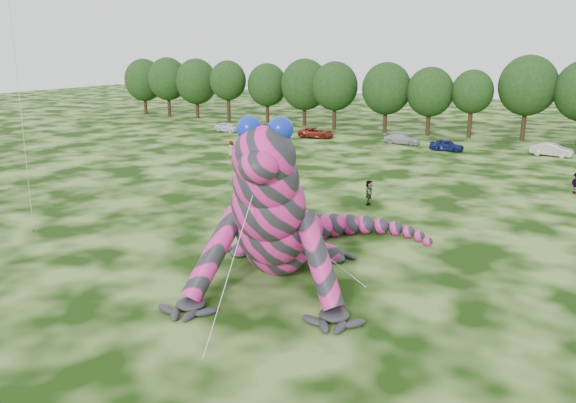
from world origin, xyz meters
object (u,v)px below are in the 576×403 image
(tree_4, at_px, (267,93))
(car_4, at_px, (447,145))
(tree_10, at_px, (526,98))
(inflatable_gecko, at_px, (282,190))
(tree_1, at_px, (168,87))
(tree_3, at_px, (228,91))
(spectator_4, at_px, (231,148))
(tree_0, at_px, (144,87))
(car_2, at_px, (316,133))
(tree_9, at_px, (471,104))
(spectator_2, at_px, (576,183))
(car_1, at_px, (266,130))
(tree_6, at_px, (335,96))
(tree_5, at_px, (305,92))
(spectator_1, at_px, (295,182))
(tree_7, at_px, (386,98))
(car_5, at_px, (552,150))
(tree_2, at_px, (197,89))
(spectator_5, at_px, (369,192))
(car_0, at_px, (227,127))
(car_3, at_px, (402,139))
(tree_8, at_px, (429,102))

(tree_4, xyz_separation_m, car_4, (30.21, -12.32, -3.88))
(tree_10, bearing_deg, inflatable_gecko, -97.62)
(tree_1, bearing_deg, tree_3, -4.45)
(spectator_4, bearing_deg, tree_0, -5.12)
(car_2, height_order, spectator_4, spectator_4)
(tree_9, bearing_deg, spectator_2, -63.47)
(car_1, xyz_separation_m, spectator_2, (37.62, -16.26, 0.19))
(tree_6, bearing_deg, car_4, -29.58)
(spectator_2, bearing_deg, tree_10, -22.17)
(car_4, height_order, spectator_4, spectator_4)
(inflatable_gecko, xyz_separation_m, car_2, (-17.04, 41.53, -3.61))
(tree_5, bearing_deg, tree_0, 178.54)
(spectator_1, bearing_deg, spectator_2, 104.92)
(spectator_2, bearing_deg, tree_7, 7.78)
(tree_4, height_order, car_5, tree_4)
(tree_10, bearing_deg, tree_5, -179.73)
(tree_4, xyz_separation_m, spectator_4, (10.36, -26.34, -3.68))
(tree_2, height_order, tree_6, tree_2)
(tree_4, xyz_separation_m, tree_9, (30.71, -1.37, -0.19))
(tree_7, relative_size, tree_10, 0.90)
(tree_9, bearing_deg, inflatable_gecko, -90.67)
(tree_6, distance_m, car_5, 30.32)
(car_1, distance_m, spectator_5, 36.12)
(car_1, distance_m, car_2, 7.13)
(inflatable_gecko, bearing_deg, spectator_5, 72.68)
(tree_1, xyz_separation_m, car_0, (18.61, -10.61, -4.24))
(tree_5, relative_size, car_0, 2.52)
(tree_10, relative_size, car_5, 2.48)
(tree_4, bearing_deg, spectator_2, -31.94)
(tree_0, xyz_separation_m, car_1, (30.89, -11.44, -4.08))
(car_2, bearing_deg, spectator_2, -123.25)
(car_0, relative_size, car_3, 0.90)
(inflatable_gecko, bearing_deg, tree_5, 96.74)
(inflatable_gecko, height_order, car_0, inflatable_gecko)
(spectator_4, bearing_deg, spectator_1, 173.03)
(tree_3, relative_size, tree_8, 1.06)
(inflatable_gecko, distance_m, spectator_1, 16.74)
(car_0, bearing_deg, car_3, -76.00)
(tree_1, bearing_deg, spectator_2, -23.06)
(tree_10, distance_m, spectator_2, 28.17)
(tree_6, bearing_deg, tree_10, 4.34)
(tree_6, relative_size, car_4, 2.51)
(tree_1, height_order, spectator_2, tree_1)
(spectator_2, bearing_deg, tree_0, 32.20)
(tree_5, xyz_separation_m, tree_6, (5.57, -1.75, -0.15))
(tree_9, height_order, spectator_4, tree_9)
(tree_8, xyz_separation_m, spectator_5, (4.57, -36.16, -3.55))
(tree_7, distance_m, spectator_4, 26.40)
(spectator_2, bearing_deg, inflatable_gecko, 115.60)
(tree_0, xyz_separation_m, tree_1, (6.20, -1.18, 0.15))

